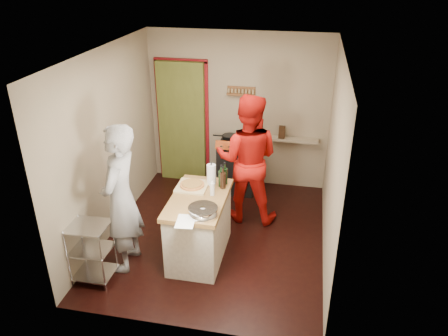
{
  "coord_description": "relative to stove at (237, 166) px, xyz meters",
  "views": [
    {
      "loc": [
        1.13,
        -5.08,
        3.64
      ],
      "look_at": [
        0.11,
        0.0,
        1.09
      ],
      "focal_mm": 35.0,
      "sensor_mm": 36.0,
      "label": 1
    }
  ],
  "objects": [
    {
      "name": "stove",
      "position": [
        0.0,
        0.0,
        0.0
      ],
      "size": [
        0.6,
        0.63,
        1.0
      ],
      "color": "black",
      "rests_on": "ground"
    },
    {
      "name": "ceiling",
      "position": [
        -0.05,
        -1.42,
        2.16
      ],
      "size": [
        3.0,
        3.5,
        0.02
      ],
      "primitive_type": "cube",
      "color": "white",
      "rests_on": "back_wall"
    },
    {
      "name": "island",
      "position": [
        -0.17,
        -1.89,
        0.02
      ],
      "size": [
        0.69,
        1.31,
        1.19
      ],
      "color": "beige",
      "rests_on": "ground"
    },
    {
      "name": "left_wall",
      "position": [
        -1.55,
        -1.42,
        0.85
      ],
      "size": [
        0.04,
        3.5,
        2.6
      ],
      "primitive_type": "cube",
      "color": "gray",
      "rests_on": "ground"
    },
    {
      "name": "floor",
      "position": [
        -0.05,
        -1.42,
        -0.45
      ],
      "size": [
        3.5,
        3.5,
        0.0
      ],
      "primitive_type": "plane",
      "color": "black",
      "rests_on": "ground"
    },
    {
      "name": "back_wall",
      "position": [
        -0.69,
        0.36,
        0.68
      ],
      "size": [
        3.0,
        0.44,
        2.6
      ],
      "color": "gray",
      "rests_on": "ground"
    },
    {
      "name": "person_red",
      "position": [
        0.29,
        -0.82,
        0.52
      ],
      "size": [
        0.95,
        0.74,
        1.94
      ],
      "primitive_type": "imported",
      "rotation": [
        0.0,
        0.0,
        3.13
      ],
      "color": "#B6110C",
      "rests_on": "ground"
    },
    {
      "name": "person_stripe",
      "position": [
        -1.05,
        -2.25,
        0.51
      ],
      "size": [
        0.48,
        0.72,
        1.93
      ],
      "primitive_type": "imported",
      "rotation": [
        0.0,
        0.0,
        -1.54
      ],
      "color": "#AAABAF",
      "rests_on": "ground"
    },
    {
      "name": "wire_shelving",
      "position": [
        -1.33,
        -2.62,
        -0.01
      ],
      "size": [
        0.48,
        0.4,
        0.8
      ],
      "color": "silver",
      "rests_on": "ground"
    },
    {
      "name": "right_wall",
      "position": [
        1.45,
        -1.42,
        0.85
      ],
      "size": [
        0.04,
        3.5,
        2.6
      ],
      "primitive_type": "cube",
      "color": "gray",
      "rests_on": "ground"
    }
  ]
}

